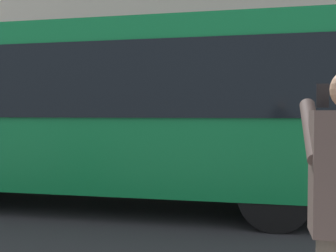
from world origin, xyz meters
TOP-DOWN VIEW (x-y plane):
  - ground_plane at (0.00, 0.00)m, footprint 60.00×60.00m
  - red_bus at (3.40, 0.21)m, footprint 9.05×2.54m

SIDE VIEW (x-z plane):
  - ground_plane at x=0.00m, z-range 0.00..0.00m
  - red_bus at x=3.40m, z-range 0.14..3.22m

